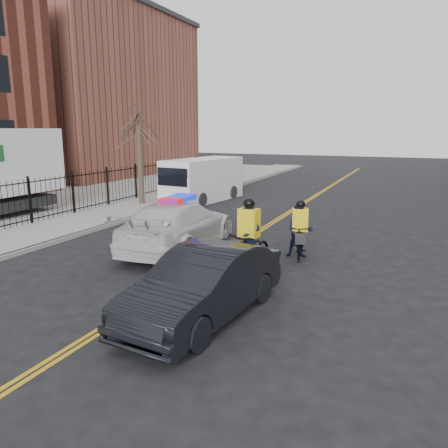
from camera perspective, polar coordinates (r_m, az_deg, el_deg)
name	(u,v)px	position (r m, az deg, el deg)	size (l,w,h in m)	color
ground	(168,288)	(11.35, -7.36, -8.35)	(120.00, 120.00, 0.00)	black
center_line_left	(265,226)	(18.39, 5.40, -0.25)	(0.10, 60.00, 0.01)	#C19016
center_line_right	(269,226)	(18.35, 5.87, -0.30)	(0.10, 60.00, 0.01)	#C19016
sidewalk	(120,211)	(21.84, -13.39, 1.64)	(3.00, 60.00, 0.15)	gray
curb	(146,214)	(20.97, -10.12, 1.35)	(0.20, 60.00, 0.15)	gray
iron_fence	(95,191)	(22.63, -16.54, 4.20)	(0.12, 28.00, 2.00)	black
warehouse_far	(86,96)	(43.79, -17.59, 15.67)	(14.00, 18.00, 14.00)	brown
street_tree	(139,138)	(23.17, -10.99, 10.95)	(3.20, 3.20, 4.80)	#362B20
police_cruiser	(179,225)	(14.74, -5.95, -0.13)	(2.67, 5.79, 1.80)	silver
dark_sedan	(204,284)	(9.35, -2.60, -7.88)	(1.60, 4.59, 1.51)	black
cargo_van	(201,180)	(24.72, -2.98, 5.70)	(2.73, 5.86, 2.37)	white
cyclist_near	(248,245)	(12.48, 3.21, -2.81)	(1.05, 2.23, 2.11)	black
cyclist_far	(300,235)	(13.90, 9.84, -1.43)	(0.99, 1.89, 1.84)	black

